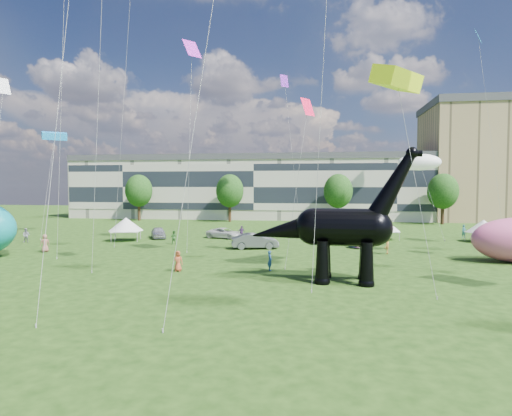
# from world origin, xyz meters

# --- Properties ---
(ground) EXTENTS (220.00, 220.00, 0.00)m
(ground) POSITION_xyz_m (0.00, 0.00, 0.00)
(ground) COLOR #16330C
(ground) RESTS_ON ground
(terrace_row) EXTENTS (78.00, 11.00, 12.00)m
(terrace_row) POSITION_xyz_m (-8.00, 62.00, 6.00)
(terrace_row) COLOR beige
(terrace_row) RESTS_ON ground
(apartment_block) EXTENTS (28.00, 18.00, 22.00)m
(apartment_block) POSITION_xyz_m (40.00, 65.00, 11.00)
(apartment_block) COLOR tan
(apartment_block) RESTS_ON ground
(tree_far_left) EXTENTS (5.20, 5.20, 9.44)m
(tree_far_left) POSITION_xyz_m (-30.00, 53.00, 6.29)
(tree_far_left) COLOR #382314
(tree_far_left) RESTS_ON ground
(tree_mid_left) EXTENTS (5.20, 5.20, 9.44)m
(tree_mid_left) POSITION_xyz_m (-12.00, 53.00, 6.29)
(tree_mid_left) COLOR #382314
(tree_mid_left) RESTS_ON ground
(tree_mid_right) EXTENTS (5.20, 5.20, 9.44)m
(tree_mid_right) POSITION_xyz_m (8.00, 53.00, 6.29)
(tree_mid_right) COLOR #382314
(tree_mid_right) RESTS_ON ground
(tree_far_right) EXTENTS (5.20, 5.20, 9.44)m
(tree_far_right) POSITION_xyz_m (26.00, 53.00, 6.29)
(tree_far_right) COLOR #382314
(tree_far_right) RESTS_ON ground
(dinosaur_sculpture) EXTENTS (11.97, 3.49, 9.76)m
(dinosaur_sculpture) POSITION_xyz_m (5.90, 5.00, 3.69)
(dinosaur_sculpture) COLOR black
(dinosaur_sculpture) RESTS_ON ground
(car_silver) EXTENTS (3.37, 4.56, 1.44)m
(car_silver) POSITION_xyz_m (-15.89, 26.81, 0.72)
(car_silver) COLOR #BCBBC0
(car_silver) RESTS_ON ground
(car_grey) EXTENTS (5.30, 2.87, 1.66)m
(car_grey) POSITION_xyz_m (-2.19, 19.56, 0.83)
(car_grey) COLOR slate
(car_grey) RESTS_ON ground
(car_white) EXTENTS (5.26, 3.75, 1.33)m
(car_white) POSITION_xyz_m (-7.40, 27.97, 0.67)
(car_white) COLOR silver
(car_white) RESTS_ON ground
(car_dark) EXTENTS (4.19, 4.91, 1.35)m
(car_dark) POSITION_xyz_m (9.66, 22.88, 0.68)
(car_dark) COLOR #595960
(car_dark) RESTS_ON ground
(gazebo_near) EXTENTS (4.22, 4.22, 2.50)m
(gazebo_near) POSITION_xyz_m (12.86, 29.72, 1.75)
(gazebo_near) COLOR silver
(gazebo_near) RESTS_ON ground
(gazebo_far) EXTENTS (4.77, 4.77, 2.69)m
(gazebo_far) POSITION_xyz_m (24.19, 29.00, 1.89)
(gazebo_far) COLOR silver
(gazebo_far) RESTS_ON ground
(gazebo_left) EXTENTS (5.13, 5.13, 2.88)m
(gazebo_left) POSITION_xyz_m (-18.88, 23.82, 2.02)
(gazebo_left) COLOR silver
(gazebo_left) RESTS_ON ground
(visitors) EXTENTS (54.05, 26.83, 1.83)m
(visitors) POSITION_xyz_m (-6.90, 18.48, 0.85)
(visitors) COLOR navy
(visitors) RESTS_ON ground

